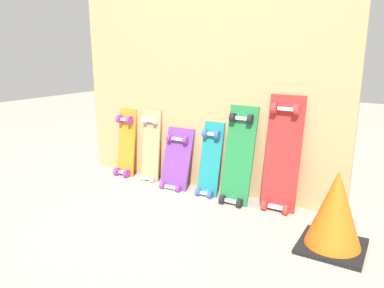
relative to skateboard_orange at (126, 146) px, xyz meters
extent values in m
plane|color=#A89E8E|center=(0.69, 0.01, -0.26)|extent=(12.00, 12.00, 0.00)
cube|color=tan|center=(0.69, 0.08, 0.65)|extent=(2.16, 0.04, 1.80)
cube|color=orange|center=(0.00, 0.01, 0.00)|extent=(0.17, 0.11, 0.63)
cube|color=#B7B7BF|center=(0.00, -0.05, -0.22)|extent=(0.08, 0.04, 0.03)
cube|color=#B7B7BF|center=(0.00, 0.02, 0.23)|extent=(0.08, 0.04, 0.03)
cylinder|color=purple|center=(-0.05, -0.06, -0.22)|extent=(0.03, 0.07, 0.07)
cylinder|color=purple|center=(0.05, -0.06, -0.22)|extent=(0.03, 0.07, 0.07)
cylinder|color=purple|center=(-0.05, 0.00, 0.23)|extent=(0.03, 0.07, 0.07)
cylinder|color=purple|center=(0.05, 0.00, 0.23)|extent=(0.03, 0.07, 0.07)
cube|color=tan|center=(0.26, 0.02, 0.00)|extent=(0.16, 0.09, 0.66)
cube|color=#B7B7BF|center=(0.26, -0.03, -0.23)|extent=(0.07, 0.04, 0.03)
cube|color=#B7B7BF|center=(0.26, 0.02, 0.24)|extent=(0.07, 0.04, 0.03)
cylinder|color=beige|center=(0.21, -0.05, -0.23)|extent=(0.03, 0.05, 0.05)
cylinder|color=beige|center=(0.31, -0.05, -0.23)|extent=(0.03, 0.05, 0.05)
cylinder|color=beige|center=(0.21, 0.00, 0.24)|extent=(0.03, 0.05, 0.05)
cylinder|color=beige|center=(0.31, 0.00, 0.24)|extent=(0.03, 0.05, 0.05)
cube|color=#6B338C|center=(0.53, -0.02, -0.06)|extent=(0.24, 0.17, 0.54)
cube|color=#B7B7BF|center=(0.53, -0.10, -0.24)|extent=(0.11, 0.04, 0.03)
cube|color=#B7B7BF|center=(0.53, 0.01, 0.12)|extent=(0.11, 0.04, 0.03)
cylinder|color=purple|center=(0.46, -0.12, -0.23)|extent=(0.03, 0.05, 0.05)
cylinder|color=purple|center=(0.60, -0.12, -0.23)|extent=(0.03, 0.05, 0.05)
cylinder|color=purple|center=(0.46, -0.01, 0.13)|extent=(0.03, 0.05, 0.05)
cylinder|color=purple|center=(0.60, -0.01, 0.13)|extent=(0.03, 0.05, 0.05)
cube|color=#197A7F|center=(0.82, -0.01, -0.02)|extent=(0.16, 0.15, 0.60)
cube|color=#B7B7BF|center=(0.82, -0.08, -0.23)|extent=(0.07, 0.04, 0.03)
cube|color=#B7B7BF|center=(0.82, 0.01, 0.20)|extent=(0.07, 0.04, 0.03)
cylinder|color=#3359B2|center=(0.77, -0.10, -0.23)|extent=(0.03, 0.06, 0.06)
cylinder|color=#3359B2|center=(0.87, -0.10, -0.23)|extent=(0.03, 0.06, 0.06)
cylinder|color=#3359B2|center=(0.77, 0.00, 0.20)|extent=(0.03, 0.06, 0.06)
cylinder|color=#3359B2|center=(0.87, 0.00, 0.20)|extent=(0.03, 0.06, 0.06)
cube|color=#1E7238|center=(1.05, -0.03, 0.05)|extent=(0.21, 0.19, 0.74)
cube|color=#B7B7BF|center=(1.05, -0.13, -0.23)|extent=(0.09, 0.04, 0.03)
cube|color=#B7B7BF|center=(1.05, 0.01, 0.33)|extent=(0.09, 0.04, 0.03)
cylinder|color=black|center=(0.99, -0.14, -0.22)|extent=(0.03, 0.06, 0.06)
cylinder|color=black|center=(1.12, -0.14, -0.22)|extent=(0.03, 0.06, 0.06)
cylinder|color=black|center=(0.99, -0.01, 0.34)|extent=(0.03, 0.06, 0.06)
cylinder|color=black|center=(1.12, -0.01, 0.34)|extent=(0.03, 0.06, 0.06)
cube|color=#B22626|center=(1.35, 0.00, 0.10)|extent=(0.23, 0.13, 0.83)
cube|color=#B7B7BF|center=(1.35, -0.07, -0.22)|extent=(0.10, 0.04, 0.03)
cube|color=#B7B7BF|center=(1.35, 0.02, 0.42)|extent=(0.10, 0.04, 0.03)
cylinder|color=red|center=(1.28, -0.09, -0.22)|extent=(0.03, 0.07, 0.07)
cylinder|color=red|center=(1.43, -0.09, -0.22)|extent=(0.03, 0.07, 0.07)
cylinder|color=red|center=(1.28, 0.00, 0.43)|extent=(0.03, 0.07, 0.07)
cylinder|color=red|center=(1.43, 0.00, 0.43)|extent=(0.03, 0.07, 0.07)
cube|color=black|center=(1.76, -0.38, -0.24)|extent=(0.34, 0.34, 0.02)
cone|color=orange|center=(1.76, -0.38, -0.02)|extent=(0.29, 0.29, 0.42)
camera|label=1|loc=(2.03, -2.30, 0.78)|focal=34.33mm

